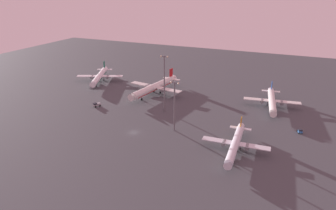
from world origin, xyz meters
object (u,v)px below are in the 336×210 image
Objects in this scene: apron_light_west at (174,103)px; apron_light_east at (164,81)px; airplane_far_stand at (235,144)px; airplane_taxiway_distant at (272,101)px; baggage_tractor at (97,105)px; airplane_terminal_side at (100,76)px; airplane_near_gate at (155,87)px; pushback_tug at (300,131)px.

apron_light_east is at bearing 125.54° from apron_light_west.
airplane_taxiway_distant reaches higher than airplane_far_stand.
baggage_tractor is 0.15× the size of apron_light_east.
apron_light_east reaches higher than airplane_terminal_side.
baggage_tractor is (26.34, -40.44, -2.86)m from airplane_terminal_side.
airplane_near_gate is 13.67× the size of pushback_tug.
airplane_taxiway_distant is 61.92m from apron_light_east.
airplane_taxiway_distant is 1.64× the size of apron_light_west.
airplane_far_stand is at bearing -14.20° from apron_light_west.
apron_light_west reaches higher than airplane_taxiway_distant.
apron_light_west is (-54.78, -20.53, 12.85)m from pushback_tug.
apron_light_east is at bearing 130.91° from airplane_terminal_side.
airplane_near_gate is 47.91m from airplane_terminal_side.
airplane_near_gate is at bearing 125.74° from apron_light_west.
airplane_near_gate is 10.29× the size of baggage_tractor.
airplane_terminal_side is 48.34m from baggage_tractor.
airplane_far_stand reaches higher than baggage_tractor.
airplane_terminal_side is (-117.19, 2.10, 0.19)m from airplane_taxiway_distant.
airplane_taxiway_distant is at bearing -101.70° from airplane_far_stand.
airplane_taxiway_distant is 32.41m from pushback_tug.
airplane_far_stand is 57.07m from airplane_taxiway_distant.
airplane_terminal_side is 11.53× the size of pushback_tug.
airplane_taxiway_distant is 63.24m from apron_light_west.
apron_light_west reaches higher than airplane_near_gate.
apron_light_east is at bearing 135.40° from airplane_near_gate.
airplane_near_gate is 1.18× the size of airplane_taxiway_distant.
airplane_taxiway_distant is 11.55× the size of pushback_tug.
apron_light_east is 23.61m from apron_light_west.
pushback_tug is (15.74, -28.20, -2.79)m from airplane_taxiway_distant.
airplane_near_gate reaches higher than pushback_tug.
airplane_taxiway_distant is 8.69× the size of baggage_tractor.
apron_light_east is (-68.36, -1.53, 16.31)m from pushback_tug.
airplane_far_stand is 0.90× the size of airplane_terminal_side.
apron_light_east reaches higher than airplane_near_gate.
airplane_near_gate is 88.63m from pushback_tug.
apron_light_east reaches higher than baggage_tractor.
airplane_terminal_side is 73.21m from apron_light_east.
pushback_tug is 59.90m from apron_light_west.
apron_light_west is (78.15, -50.82, 9.87)m from airplane_terminal_side.
apron_light_east is (-43.94, 26.68, 13.90)m from airplane_far_stand.
airplane_near_gate is 70.18m from airplane_taxiway_distant.
airplane_terminal_side is at bearing 153.77° from apron_light_east.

